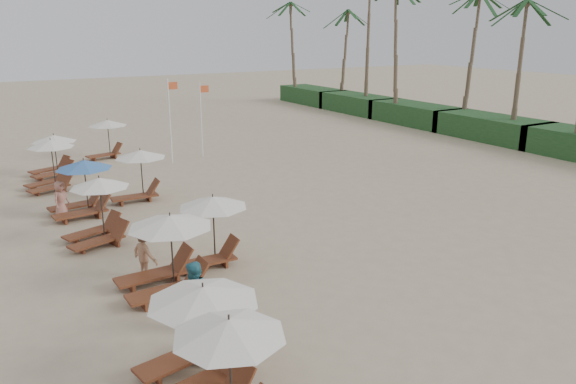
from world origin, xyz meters
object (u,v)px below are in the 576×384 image
lounger_station_0 (220,376)px  flag_pole_near (170,117)px  beachgoer_mid_a (194,297)px  beachgoer_mid_b (145,253)px  inland_station_0 (210,225)px  lounger_station_5 (48,166)px  lounger_station_3 (95,213)px  lounger_station_6 (51,156)px  lounger_station_1 (194,335)px  beachgoer_far_b (61,199)px  inland_station_1 (138,171)px  inland_station_2 (106,135)px  lounger_station_4 (79,190)px  lounger_station_2 (163,256)px

lounger_station_0 → flag_pole_near: 22.58m
lounger_station_0 → beachgoer_mid_a: (0.88, 3.62, -0.22)m
beachgoer_mid_a → beachgoer_mid_b: size_ratio=1.17×
inland_station_0 → lounger_station_5: bearing=104.6°
lounger_station_3 → lounger_station_6: 10.81m
lounger_station_1 → flag_pole_near: bearing=72.0°
lounger_station_3 → beachgoer_far_b: bearing=99.7°
beachgoer_mid_a → beachgoer_far_b: beachgoer_mid_a is taller
inland_station_1 → inland_station_2: (0.81, 9.36, 0.04)m
lounger_station_1 → lounger_station_4: (0.12, 12.88, -0.05)m
inland_station_2 → beachgoer_mid_a: bearing=-97.6°
beachgoer_mid_a → lounger_station_4: bearing=-122.1°
lounger_station_6 → inland_station_2: bearing=39.9°
lounger_station_1 → lounger_station_0: bearing=-94.6°
inland_station_1 → lounger_station_0: bearing=-100.6°
inland_station_1 → beachgoer_far_b: (-3.37, -0.75, -0.58)m
beachgoer_mid_a → flag_pole_near: size_ratio=0.39×
lounger_station_1 → inland_station_1: size_ratio=1.01×
lounger_station_1 → inland_station_0: 6.19m
lounger_station_2 → lounger_station_4: 8.42m
beachgoer_far_b → flag_pole_near: (7.08, 6.92, 1.86)m
lounger_station_0 → beachgoer_far_b: lounger_station_0 is taller
lounger_station_5 → inland_station_2: 6.84m
lounger_station_2 → beachgoer_mid_b: 1.27m
lounger_station_0 → lounger_station_3: lounger_station_3 is taller
inland_station_0 → lounger_station_3: bearing=125.4°
lounger_station_3 → inland_station_1: (2.76, 4.33, 0.24)m
lounger_station_4 → lounger_station_3: bearing=-92.0°
inland_station_1 → beachgoer_far_b: inland_station_1 is taller
inland_station_1 → beachgoer_mid_b: (-2.12, -8.00, -0.55)m
lounger_station_2 → lounger_station_4: lounger_station_4 is taller
lounger_station_3 → beachgoer_mid_b: (0.64, -3.68, -0.31)m
beachgoer_mid_b → beachgoer_far_b: bearing=-12.3°
lounger_station_2 → inland_station_0: lounger_station_2 is taller
beachgoer_far_b → lounger_station_4: bearing=-50.5°
beachgoer_far_b → flag_pole_near: 10.08m
lounger_station_2 → lounger_station_1: bearing=-100.2°
lounger_station_3 → flag_pole_near: bearing=58.3°
lounger_station_6 → beachgoer_far_b: bearing=-95.8°
lounger_station_3 → beachgoer_mid_b: lounger_station_3 is taller
lounger_station_5 → beachgoer_mid_b: bearing=-85.0°
inland_station_2 → beachgoer_far_b: (-4.18, -10.11, -0.62)m
lounger_station_0 → lounger_station_1: 1.66m
lounger_station_0 → lounger_station_5: (-0.26, 19.16, 0.00)m
beachgoer_mid_b → lounger_station_1: bearing=151.6°
beachgoer_mid_b → flag_pole_near: size_ratio=0.34×
lounger_station_0 → inland_station_0: 7.76m
lounger_station_1 → lounger_station_5: size_ratio=1.10×
inland_station_1 → inland_station_2: size_ratio=1.01×
beachgoer_far_b → inland_station_2: bearing=23.9°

